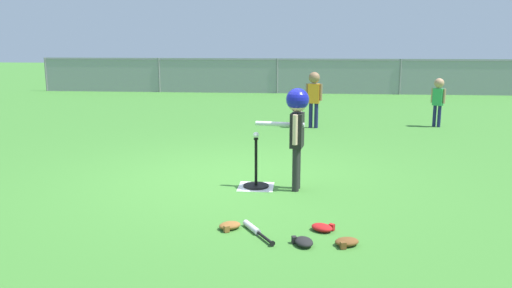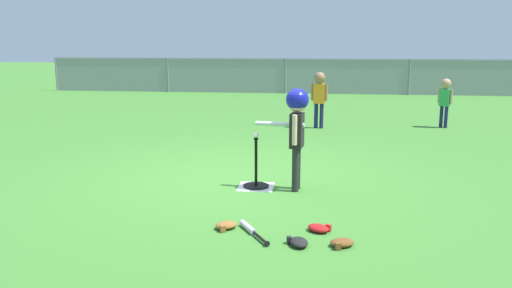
{
  "view_description": "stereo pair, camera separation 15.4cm",
  "coord_description": "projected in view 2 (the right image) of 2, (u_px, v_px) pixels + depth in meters",
  "views": [
    {
      "loc": [
        0.9,
        -6.57,
        1.85
      ],
      "look_at": [
        0.32,
        -0.34,
        0.55
      ],
      "focal_mm": 36.33,
      "sensor_mm": 36.0,
      "label": 1
    },
    {
      "loc": [
        1.05,
        -6.55,
        1.85
      ],
      "look_at": [
        0.32,
        -0.34,
        0.55
      ],
      "focal_mm": 36.33,
      "sensor_mm": 36.0,
      "label": 2
    }
  ],
  "objects": [
    {
      "name": "ground_plane",
      "position": [
        235.0,
        179.0,
        6.87
      ],
      "size": [
        60.0,
        60.0,
        0.0
      ],
      "primitive_type": "plane",
      "color": "#3D7A2D"
    },
    {
      "name": "home_plate",
      "position": [
        256.0,
        187.0,
        6.49
      ],
      "size": [
        0.44,
        0.44,
        0.01
      ],
      "primitive_type": "cube",
      "color": "white",
      "rests_on": "ground_plane"
    },
    {
      "name": "batting_tee",
      "position": [
        256.0,
        179.0,
        6.48
      ],
      "size": [
        0.32,
        0.32,
        0.63
      ],
      "color": "black",
      "rests_on": "ground_plane"
    },
    {
      "name": "baseball_on_tee",
      "position": [
        256.0,
        135.0,
        6.36
      ],
      "size": [
        0.07,
        0.07,
        0.07
      ],
      "primitive_type": "sphere",
      "color": "white",
      "rests_on": "batting_tee"
    },
    {
      "name": "batter_child",
      "position": [
        297.0,
        118.0,
        6.19
      ],
      "size": [
        0.65,
        0.35,
        1.25
      ],
      "color": "#262626",
      "rests_on": "ground_plane"
    },
    {
      "name": "fielder_deep_left",
      "position": [
        319.0,
        92.0,
        10.53
      ],
      "size": [
        0.34,
        0.23,
        1.15
      ],
      "color": "#191E4C",
      "rests_on": "ground_plane"
    },
    {
      "name": "fielder_deep_center",
      "position": [
        445.0,
        96.0,
        10.6
      ],
      "size": [
        0.26,
        0.21,
        1.01
      ],
      "color": "#191E4C",
      "rests_on": "ground_plane"
    },
    {
      "name": "spare_bat_silver",
      "position": [
        250.0,
        229.0,
        4.98
      ],
      "size": [
        0.35,
        0.55,
        0.06
      ],
      "color": "silver",
      "rests_on": "ground_plane"
    },
    {
      "name": "glove_by_plate",
      "position": [
        342.0,
        243.0,
        4.64
      ],
      "size": [
        0.26,
        0.23,
        0.07
      ],
      "color": "brown",
      "rests_on": "ground_plane"
    },
    {
      "name": "glove_near_bats",
      "position": [
        298.0,
        242.0,
        4.66
      ],
      "size": [
        0.22,
        0.26,
        0.07
      ],
      "color": "black",
      "rests_on": "ground_plane"
    },
    {
      "name": "glove_tossed_aside",
      "position": [
        319.0,
        228.0,
        5.0
      ],
      "size": [
        0.27,
        0.26,
        0.07
      ],
      "color": "#B21919",
      "rests_on": "ground_plane"
    },
    {
      "name": "glove_outfield_drop",
      "position": [
        226.0,
        225.0,
        5.07
      ],
      "size": [
        0.27,
        0.25,
        0.07
      ],
      "color": "brown",
      "rests_on": "ground_plane"
    },
    {
      "name": "outfield_fence",
      "position": [
        285.0,
        75.0,
        17.12
      ],
      "size": [
        16.06,
        0.06,
        1.15
      ],
      "color": "slate",
      "rests_on": "ground_plane"
    }
  ]
}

